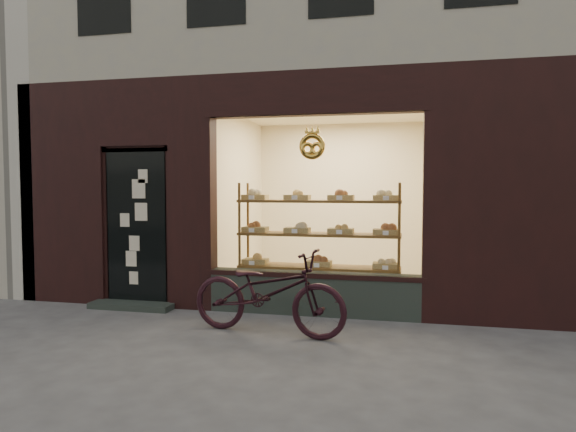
# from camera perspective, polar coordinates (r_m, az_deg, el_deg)

# --- Properties ---
(ground) EXTENTS (90.00, 90.00, 0.00)m
(ground) POSITION_cam_1_polar(r_m,az_deg,el_deg) (4.89, -7.22, -16.44)
(ground) COLOR #444444
(display_shelf) EXTENTS (2.20, 0.45, 1.70)m
(display_shelf) POSITION_cam_1_polar(r_m,az_deg,el_deg) (7.00, 3.44, -3.12)
(display_shelf) COLOR brown
(display_shelf) RESTS_ON ground
(bicycle) EXTENTS (1.89, 0.89, 0.95)m
(bicycle) POSITION_cam_1_polar(r_m,az_deg,el_deg) (5.78, -2.23, -8.41)
(bicycle) COLOR black
(bicycle) RESTS_ON ground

